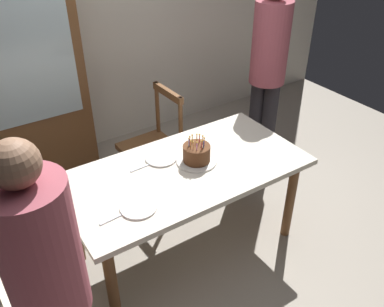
% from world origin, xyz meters
% --- Properties ---
extents(ground, '(6.40, 6.40, 0.00)m').
position_xyz_m(ground, '(0.00, 0.00, 0.00)').
color(ground, '#9E9384').
extents(back_wall, '(6.40, 0.10, 2.60)m').
position_xyz_m(back_wall, '(0.00, 1.85, 1.30)').
color(back_wall, silver).
rests_on(back_wall, ground).
extents(dining_table, '(1.66, 0.84, 0.73)m').
position_xyz_m(dining_table, '(0.00, 0.00, 0.64)').
color(dining_table, silver).
rests_on(dining_table, ground).
extents(birthday_cake, '(0.28, 0.28, 0.20)m').
position_xyz_m(birthday_cake, '(0.10, 0.02, 0.79)').
color(birthday_cake, silver).
rests_on(birthday_cake, dining_table).
extents(plate_near_celebrant, '(0.22, 0.22, 0.01)m').
position_xyz_m(plate_near_celebrant, '(-0.46, -0.19, 0.74)').
color(plate_near_celebrant, white).
rests_on(plate_near_celebrant, dining_table).
extents(plate_far_side, '(0.22, 0.22, 0.01)m').
position_xyz_m(plate_far_side, '(-0.08, 0.19, 0.74)').
color(plate_far_side, white).
rests_on(plate_far_side, dining_table).
extents(fork_near_celebrant, '(0.18, 0.03, 0.01)m').
position_xyz_m(fork_near_celebrant, '(-0.62, -0.19, 0.74)').
color(fork_near_celebrant, silver).
rests_on(fork_near_celebrant, dining_table).
extents(fork_far_side, '(0.18, 0.02, 0.01)m').
position_xyz_m(fork_far_side, '(-0.24, 0.17, 0.74)').
color(fork_far_side, silver).
rests_on(fork_far_side, dining_table).
extents(chair_spindle_back, '(0.46, 0.46, 0.95)m').
position_xyz_m(chair_spindle_back, '(0.14, 0.74, 0.46)').
color(chair_spindle_back, brown).
rests_on(chair_spindle_back, ground).
extents(chair_upholstered, '(0.48, 0.48, 0.95)m').
position_xyz_m(chair_upholstered, '(-1.22, -0.15, 0.53)').
color(chair_upholstered, beige).
rests_on(chair_upholstered, ground).
extents(person_celebrant, '(0.32, 0.32, 1.64)m').
position_xyz_m(person_celebrant, '(-1.08, -0.63, 0.93)').
color(person_celebrant, '#262328').
rests_on(person_celebrant, ground).
extents(person_guest, '(0.32, 0.32, 1.75)m').
position_xyz_m(person_guest, '(1.26, 0.60, 1.00)').
color(person_guest, '#262328').
rests_on(person_guest, ground).
extents(china_cabinet, '(1.10, 0.45, 1.90)m').
position_xyz_m(china_cabinet, '(-0.69, 1.56, 0.95)').
color(china_cabinet, brown).
rests_on(china_cabinet, ground).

